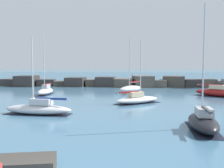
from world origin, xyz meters
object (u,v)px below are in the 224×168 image
sailboat_moored_0 (137,99)px  sailboat_moored_2 (220,92)px  sailboat_moored_3 (203,121)px  sailboat_moored_5 (39,108)px  sailboat_moored_6 (46,91)px  sailboat_moored_1 (131,89)px

sailboat_moored_0 → sailboat_moored_2: sailboat_moored_2 is taller
sailboat_moored_0 → sailboat_moored_3: 14.10m
sailboat_moored_2 → sailboat_moored_3: bearing=-112.5°
sailboat_moored_0 → sailboat_moored_5: (-10.33, -8.07, 0.04)m
sailboat_moored_0 → sailboat_moored_3: size_ratio=0.84×
sailboat_moored_3 → sailboat_moored_6: 29.65m
sailboat_moored_2 → sailboat_moored_1: bearing=159.8°
sailboat_moored_1 → sailboat_moored_3: 26.88m
sailboat_moored_2 → sailboat_moored_6: (-28.69, 0.82, -0.02)m
sailboat_moored_0 → sailboat_moored_1: size_ratio=0.82×
sailboat_moored_3 → sailboat_moored_6: sailboat_moored_6 is taller
sailboat_moored_1 → sailboat_moored_3: bearing=-78.4°
sailboat_moored_0 → sailboat_moored_1: (-0.73, 13.02, 0.11)m
sailboat_moored_0 → sailboat_moored_5: sailboat_moored_0 is taller
sailboat_moored_0 → sailboat_moored_3: sailboat_moored_3 is taller
sailboat_moored_5 → sailboat_moored_6: 17.43m
sailboat_moored_5 → sailboat_moored_1: bearing=65.5°
sailboat_moored_0 → sailboat_moored_2: 15.53m
sailboat_moored_0 → sailboat_moored_2: size_ratio=0.79×
sailboat_moored_2 → sailboat_moored_0: bearing=-149.8°
sailboat_moored_0 → sailboat_moored_6: sailboat_moored_6 is taller
sailboat_moored_1 → sailboat_moored_6: size_ratio=0.94×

